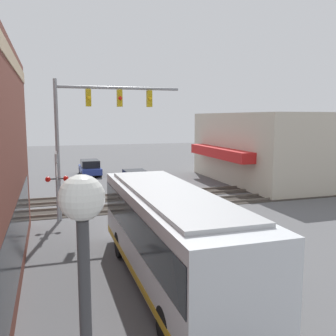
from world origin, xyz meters
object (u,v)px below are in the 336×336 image
object	(u,v)px
parked_car_blue	(90,168)
parked_car_silver	(135,180)
crossing_signal	(57,179)
pedestrian_near_bus	(231,252)
city_bus	(170,233)

from	to	relation	value
parked_car_blue	parked_car_silver	bearing A→B (deg)	-162.09
crossing_signal	parked_car_silver	distance (m)	9.85
pedestrian_near_bus	crossing_signal	bearing A→B (deg)	30.37
city_bus	pedestrian_near_bus	world-z (taller)	city_bus
city_bus	pedestrian_near_bus	distance (m)	2.23
parked_car_silver	parked_car_blue	bearing A→B (deg)	17.91
crossing_signal	pedestrian_near_bus	world-z (taller)	crossing_signal
parked_car_silver	pedestrian_near_bus	world-z (taller)	pedestrian_near_bus
crossing_signal	parked_car_silver	xyz separation A→B (m)	(7.70, -5.93, -1.62)
city_bus	parked_car_silver	bearing A→B (deg)	-8.91
city_bus	pedestrian_near_bus	bearing A→B (deg)	-98.88
crossing_signal	pedestrian_near_bus	distance (m)	10.74
parked_car_silver	pedestrian_near_bus	size ratio (longest dim) A/B	2.49
city_bus	crossing_signal	xyz separation A→B (m)	(8.87, 3.33, 0.56)
pedestrian_near_bus	parked_car_silver	bearing A→B (deg)	-1.82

